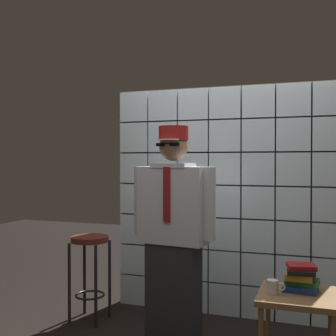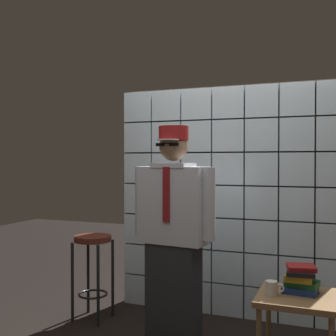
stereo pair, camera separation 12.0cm
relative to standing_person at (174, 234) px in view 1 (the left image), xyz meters
The scene contains 6 objects.
glass_block_wall 0.94m from the standing_person, 76.24° to the left, with size 2.18×0.10×2.18m.
standing_person is the anchor object (origin of this frame).
bar_stool 1.03m from the standing_person, 159.74° to the left, with size 0.34×0.34×0.77m.
side_table 1.01m from the standing_person, ahead, with size 0.52×0.52×0.54m.
book_stack 0.97m from the standing_person, ahead, with size 0.25×0.21×0.19m.
coffee_mug 0.82m from the standing_person, ahead, with size 0.13×0.08×0.09m.
Camera 1 is at (0.81, -2.79, 1.45)m, focal length 45.89 mm.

